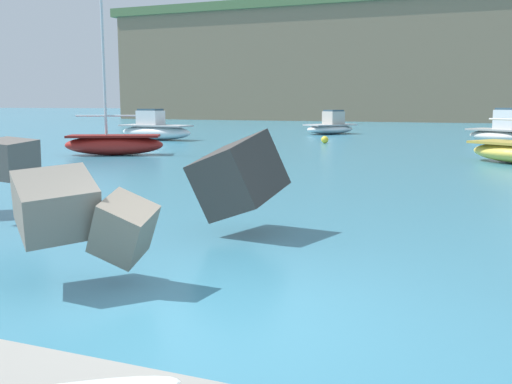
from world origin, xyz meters
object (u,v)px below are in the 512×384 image
at_px(mooring_buoy_inner, 18,168).
at_px(boat_near_centre, 155,130).
at_px(boat_far_left, 503,132).
at_px(boat_near_left, 331,127).
at_px(mooring_buoy_middle, 325,140).
at_px(boat_far_centre, 114,143).

bearing_deg(mooring_buoy_inner, boat_near_centre, 107.02).
bearing_deg(boat_far_left, boat_near_left, 152.46).
xyz_separation_m(boat_near_left, mooring_buoy_inner, (-3.58, -28.83, -0.36)).
bearing_deg(boat_near_left, mooring_buoy_middle, -77.63).
xyz_separation_m(boat_far_left, mooring_buoy_middle, (-9.98, -3.81, -0.44)).
height_order(boat_near_left, boat_far_centre, boat_far_centre).
relative_size(mooring_buoy_inner, mooring_buoy_middle, 1.00).
bearing_deg(boat_near_left, mooring_buoy_inner, -97.08).
xyz_separation_m(boat_near_left, boat_far_left, (12.22, -6.37, 0.08)).
relative_size(boat_near_left, boat_far_centre, 0.65).
xyz_separation_m(boat_far_left, boat_far_centre, (-17.13, -15.04, -0.11)).
relative_size(boat_far_left, boat_far_centre, 0.66).
xyz_separation_m(mooring_buoy_inner, mooring_buoy_middle, (5.81, 18.65, 0.00)).
height_order(boat_near_left, mooring_buoy_inner, boat_near_left).
bearing_deg(boat_near_centre, mooring_buoy_middle, 4.76).
bearing_deg(boat_far_left, boat_far_centre, -138.73).
relative_size(boat_near_left, mooring_buoy_middle, 10.54).
bearing_deg(boat_far_left, mooring_buoy_middle, -159.12).
height_order(boat_near_centre, boat_far_left, boat_far_left).
xyz_separation_m(boat_near_left, boat_far_centre, (-4.92, -21.41, -0.04)).
distance_m(boat_far_centre, mooring_buoy_inner, 7.55).
height_order(boat_near_centre, mooring_buoy_middle, boat_near_centre).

